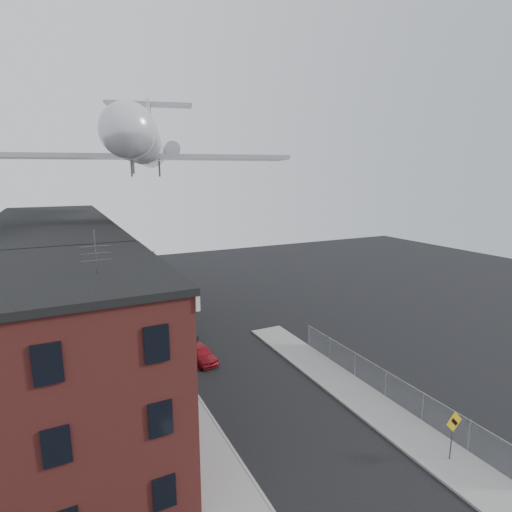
# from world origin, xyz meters

# --- Properties ---
(ground) EXTENTS (120.00, 120.00, 0.00)m
(ground) POSITION_xyz_m (0.00, 0.00, 0.00)
(ground) COLOR black
(ground) RESTS_ON ground
(sidewalk_left) EXTENTS (3.00, 62.00, 0.12)m
(sidewalk_left) POSITION_xyz_m (-5.50, 24.00, 0.06)
(sidewalk_left) COLOR gray
(sidewalk_left) RESTS_ON ground
(sidewalk_right) EXTENTS (3.00, 26.00, 0.12)m
(sidewalk_right) POSITION_xyz_m (5.50, 6.00, 0.06)
(sidewalk_right) COLOR gray
(sidewalk_right) RESTS_ON ground
(curb_left) EXTENTS (0.15, 62.00, 0.14)m
(curb_left) POSITION_xyz_m (-4.05, 24.00, 0.07)
(curb_left) COLOR gray
(curb_left) RESTS_ON ground
(curb_right) EXTENTS (0.15, 26.00, 0.14)m
(curb_right) POSITION_xyz_m (4.05, 6.00, 0.07)
(curb_right) COLOR gray
(curb_right) RESTS_ON ground
(corner_building) EXTENTS (10.31, 12.30, 12.15)m
(corner_building) POSITION_xyz_m (-12.00, 7.00, 5.16)
(corner_building) COLOR #361311
(corner_building) RESTS_ON ground
(row_house_a) EXTENTS (11.98, 7.00, 10.30)m
(row_house_a) POSITION_xyz_m (-11.96, 16.50, 5.13)
(row_house_a) COLOR slate
(row_house_a) RESTS_ON ground
(row_house_b) EXTENTS (11.98, 7.00, 10.30)m
(row_house_b) POSITION_xyz_m (-11.96, 23.50, 5.13)
(row_house_b) COLOR gray
(row_house_b) RESTS_ON ground
(row_house_c) EXTENTS (11.98, 7.00, 10.30)m
(row_house_c) POSITION_xyz_m (-11.96, 30.50, 5.13)
(row_house_c) COLOR slate
(row_house_c) RESTS_ON ground
(row_house_d) EXTENTS (11.98, 7.00, 10.30)m
(row_house_d) POSITION_xyz_m (-11.96, 37.50, 5.13)
(row_house_d) COLOR gray
(row_house_d) RESTS_ON ground
(row_house_e) EXTENTS (11.98, 7.00, 10.30)m
(row_house_e) POSITION_xyz_m (-11.96, 44.50, 5.13)
(row_house_e) COLOR slate
(row_house_e) RESTS_ON ground
(chainlink_fence) EXTENTS (0.06, 18.06, 1.90)m
(chainlink_fence) POSITION_xyz_m (7.00, 5.00, 1.00)
(chainlink_fence) COLOR gray
(chainlink_fence) RESTS_ON ground
(warning_sign) EXTENTS (1.10, 0.11, 2.80)m
(warning_sign) POSITION_xyz_m (5.60, -1.03, 1.88)
(warning_sign) COLOR #515156
(warning_sign) RESTS_ON ground
(utility_pole) EXTENTS (1.80, 0.26, 9.00)m
(utility_pole) POSITION_xyz_m (-5.60, 18.00, 4.67)
(utility_pole) COLOR black
(utility_pole) RESTS_ON ground
(street_tree) EXTENTS (3.22, 3.20, 5.20)m
(street_tree) POSITION_xyz_m (-5.27, 27.92, 3.45)
(street_tree) COLOR black
(street_tree) RESTS_ON ground
(car_near) EXTENTS (2.04, 4.04, 1.32)m
(car_near) POSITION_xyz_m (-2.17, 15.40, 0.66)
(car_near) COLOR maroon
(car_near) RESTS_ON ground
(car_mid) EXTENTS (1.47, 3.63, 1.17)m
(car_mid) POSITION_xyz_m (-1.80, 20.89, 0.59)
(car_mid) COLOR black
(car_mid) RESTS_ON ground
(car_far) EXTENTS (1.80, 4.15, 1.19)m
(car_far) POSITION_xyz_m (-2.37, 36.76, 0.59)
(car_far) COLOR gray
(car_far) RESTS_ON ground
(airplane) EXTENTS (24.58, 28.11, 8.10)m
(airplane) POSITION_xyz_m (-3.93, 24.27, 16.95)
(airplane) COLOR silver
(airplane) RESTS_ON ground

